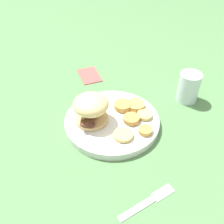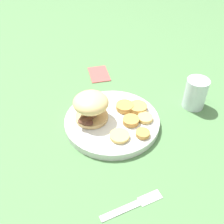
% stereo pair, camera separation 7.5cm
% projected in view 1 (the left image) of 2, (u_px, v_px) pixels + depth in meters
% --- Properties ---
extents(ground_plane, '(4.00, 4.00, 0.00)m').
position_uv_depth(ground_plane, '(112.00, 124.00, 0.79)').
color(ground_plane, '#4C7A47').
extents(dinner_plate, '(0.28, 0.28, 0.02)m').
position_uv_depth(dinner_plate, '(112.00, 121.00, 0.78)').
color(dinner_plate, silver).
rests_on(dinner_plate, ground_plane).
extents(sandwich, '(0.10, 0.11, 0.08)m').
position_uv_depth(sandwich, '(91.00, 108.00, 0.73)').
color(sandwich, tan).
rests_on(sandwich, dinner_plate).
extents(potato_round_0, '(0.06, 0.06, 0.01)m').
position_uv_depth(potato_round_0, '(136.00, 105.00, 0.81)').
color(potato_round_0, tan).
rests_on(potato_round_0, dinner_plate).
extents(potato_round_1, '(0.04, 0.04, 0.01)m').
position_uv_depth(potato_round_1, '(145.00, 130.00, 0.72)').
color(potato_round_1, '#BC8942').
rests_on(potato_round_1, dinner_plate).
extents(potato_round_2, '(0.05, 0.05, 0.01)m').
position_uv_depth(potato_round_2, '(131.00, 119.00, 0.76)').
color(potato_round_2, '#BC8942').
rests_on(potato_round_2, dinner_plate).
extents(potato_round_3, '(0.05, 0.05, 0.02)m').
position_uv_depth(potato_round_3, '(123.00, 106.00, 0.80)').
color(potato_round_3, '#BC8942').
rests_on(potato_round_3, dinner_plate).
extents(potato_round_4, '(0.04, 0.04, 0.01)m').
position_uv_depth(potato_round_4, '(145.00, 115.00, 0.77)').
color(potato_round_4, '#DBB766').
rests_on(potato_round_4, dinner_plate).
extents(potato_round_5, '(0.05, 0.05, 0.01)m').
position_uv_depth(potato_round_5, '(123.00, 135.00, 0.71)').
color(potato_round_5, '#DBB766').
rests_on(potato_round_5, dinner_plate).
extents(fork, '(0.12, 0.12, 0.00)m').
position_uv_depth(fork, '(148.00, 202.00, 0.59)').
color(fork, silver).
rests_on(fork, ground_plane).
extents(drinking_glass, '(0.07, 0.07, 0.10)m').
position_uv_depth(drinking_glass, '(189.00, 87.00, 0.85)').
color(drinking_glass, silver).
rests_on(drinking_glass, ground_plane).
extents(napkin, '(0.12, 0.13, 0.01)m').
position_uv_depth(napkin, '(89.00, 75.00, 0.99)').
color(napkin, '#B24C47').
rests_on(napkin, ground_plane).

